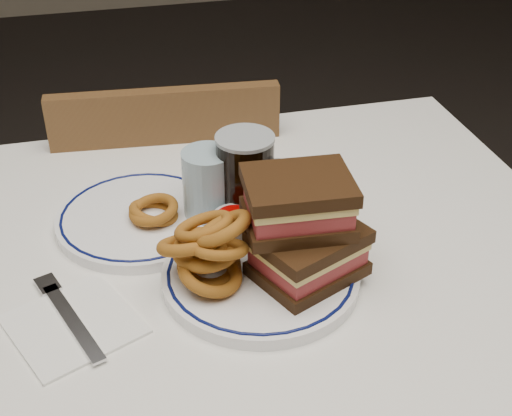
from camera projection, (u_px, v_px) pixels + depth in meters
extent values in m
cube|color=white|center=(129.00, 294.00, 0.91)|extent=(1.26, 0.86, 0.03)
cylinder|color=#4E2D19|center=(386.00, 290.00, 1.51)|extent=(0.06, 0.06, 0.71)
cube|color=white|center=(110.00, 182.00, 1.31)|extent=(1.26, 0.01, 0.17)
cube|color=#4E2D19|center=(174.00, 245.00, 1.57)|extent=(0.42, 0.42, 0.04)
cylinder|color=#4E2D19|center=(240.00, 266.00, 1.84)|extent=(0.03, 0.03, 0.38)
cylinder|color=#4E2D19|center=(260.00, 359.00, 1.57)|extent=(0.03, 0.03, 0.38)
cylinder|color=#4E2D19|center=(109.00, 279.00, 1.80)|extent=(0.03, 0.03, 0.38)
cylinder|color=#4E2D19|center=(106.00, 376.00, 1.52)|extent=(0.03, 0.03, 0.38)
cube|color=#4E2D19|center=(171.00, 199.00, 1.29)|extent=(0.39, 0.06, 0.43)
cylinder|color=white|center=(261.00, 276.00, 0.91)|extent=(0.25, 0.25, 0.02)
torus|color=#09114A|center=(261.00, 271.00, 0.90)|extent=(0.24, 0.24, 0.00)
cube|color=black|center=(307.00, 268.00, 0.89)|extent=(0.16, 0.14, 0.02)
cube|color=#A32F32|center=(308.00, 256.00, 0.88)|extent=(0.15, 0.13, 0.02)
cube|color=#E0C164|center=(309.00, 246.00, 0.87)|extent=(0.15, 0.14, 0.01)
cube|color=black|center=(309.00, 237.00, 0.87)|extent=(0.16, 0.14, 0.02)
cube|color=black|center=(297.00, 219.00, 0.87)|extent=(0.13, 0.11, 0.02)
cube|color=#A32F32|center=(298.00, 206.00, 0.86)|extent=(0.12, 0.10, 0.02)
cube|color=#E0C164|center=(298.00, 195.00, 0.85)|extent=(0.13, 0.10, 0.01)
cube|color=black|center=(299.00, 185.00, 0.84)|extent=(0.13, 0.11, 0.02)
torus|color=#73330F|center=(209.00, 265.00, 0.90)|extent=(0.08, 0.08, 0.04)
torus|color=#73330F|center=(210.00, 272.00, 0.87)|extent=(0.09, 0.08, 0.05)
torus|color=#73330F|center=(210.00, 253.00, 0.89)|extent=(0.08, 0.07, 0.06)
torus|color=#73330F|center=(210.00, 257.00, 0.87)|extent=(0.07, 0.07, 0.04)
torus|color=#73330F|center=(200.00, 249.00, 0.87)|extent=(0.07, 0.07, 0.04)
torus|color=#73330F|center=(189.00, 244.00, 0.87)|extent=(0.08, 0.08, 0.05)
torus|color=#73330F|center=(220.00, 249.00, 0.85)|extent=(0.07, 0.07, 0.04)
torus|color=#73330F|center=(204.00, 226.00, 0.86)|extent=(0.08, 0.08, 0.05)
torus|color=#73330F|center=(223.00, 229.00, 0.85)|extent=(0.09, 0.08, 0.07)
cylinder|color=silver|center=(235.00, 226.00, 0.96)|extent=(0.06, 0.06, 0.03)
cylinder|color=#920302|center=(235.00, 219.00, 0.95)|extent=(0.05, 0.05, 0.01)
cylinder|color=black|center=(245.00, 180.00, 0.99)|extent=(0.08, 0.08, 0.13)
cylinder|color=#92989F|center=(245.00, 138.00, 0.96)|extent=(0.08, 0.08, 0.01)
torus|color=#92989F|center=(278.00, 180.00, 0.98)|extent=(0.07, 0.04, 0.07)
cylinder|color=#8EA9B8|center=(208.00, 188.00, 1.00)|extent=(0.07, 0.07, 0.11)
cylinder|color=white|center=(140.00, 219.00, 1.02)|extent=(0.24, 0.24, 0.02)
torus|color=#09114A|center=(140.00, 214.00, 1.01)|extent=(0.23, 0.23, 0.00)
torus|color=#73330F|center=(154.00, 212.00, 1.00)|extent=(0.07, 0.07, 0.04)
torus|color=#73330F|center=(153.00, 210.00, 0.99)|extent=(0.07, 0.07, 0.03)
cube|color=white|center=(73.00, 325.00, 0.84)|extent=(0.18, 0.18, 0.00)
cube|color=silver|center=(73.00, 322.00, 0.84)|extent=(0.07, 0.15, 0.00)
cube|color=silver|center=(48.00, 284.00, 0.90)|extent=(0.04, 0.04, 0.00)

